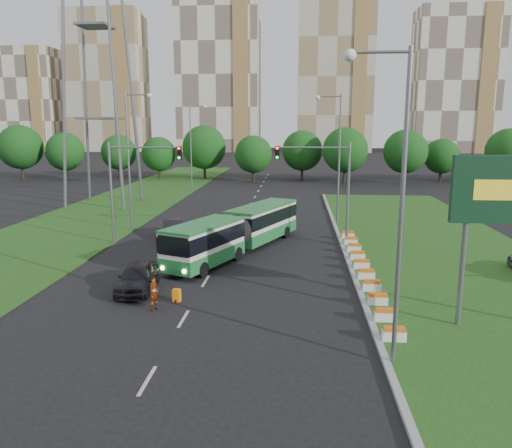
# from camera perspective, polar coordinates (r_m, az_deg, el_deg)

# --- Properties ---
(ground) EXTENTS (360.00, 360.00, 0.00)m
(ground) POSITION_cam_1_polar(r_m,az_deg,el_deg) (30.15, -0.14, -6.69)
(ground) COLOR black
(ground) RESTS_ON ground
(grass_median) EXTENTS (14.00, 60.00, 0.15)m
(grass_median) POSITION_cam_1_polar(r_m,az_deg,el_deg) (39.19, 20.23, -3.05)
(grass_median) COLOR #1D4C15
(grass_median) RESTS_ON ground
(median_kerb) EXTENTS (0.30, 60.00, 0.18)m
(median_kerb) POSITION_cam_1_polar(r_m,az_deg,el_deg) (37.90, 10.05, -2.96)
(median_kerb) COLOR gray
(median_kerb) RESTS_ON ground
(left_verge) EXTENTS (12.00, 110.00, 0.10)m
(left_verge) POSITION_cam_1_polar(r_m,az_deg,el_deg) (58.07, -16.00, 1.67)
(left_verge) COLOR #1D4C15
(left_verge) RESTS_ON ground
(lane_markings) EXTENTS (0.20, 100.00, 0.01)m
(lane_markings) POSITION_cam_1_polar(r_m,az_deg,el_deg) (49.76, -1.67, 0.50)
(lane_markings) COLOR #AEAFA8
(lane_markings) RESTS_ON ground
(flower_planters) EXTENTS (1.10, 20.30, 0.60)m
(flower_planters) POSITION_cam_1_polar(r_m,az_deg,el_deg) (32.03, 12.23, -5.02)
(flower_planters) COLOR white
(flower_planters) RESTS_ON grass_median
(traffic_mast_median) EXTENTS (5.76, 0.32, 8.00)m
(traffic_mast_median) POSITION_cam_1_polar(r_m,az_deg,el_deg) (38.86, 8.17, 5.33)
(traffic_mast_median) COLOR slate
(traffic_mast_median) RESTS_ON ground
(traffic_mast_left) EXTENTS (5.76, 0.32, 8.00)m
(traffic_mast_left) POSITION_cam_1_polar(r_m,az_deg,el_deg) (39.89, -14.12, 5.26)
(traffic_mast_left) COLOR slate
(traffic_mast_left) RESTS_ON ground
(street_lamps) EXTENTS (36.00, 60.00, 12.00)m
(street_lamps) POSITION_cam_1_polar(r_m,az_deg,el_deg) (39.10, -3.33, 6.42)
(street_lamps) COLOR slate
(street_lamps) RESTS_ON ground
(transmission_pylon) EXTENTS (12.00, 12.00, 44.00)m
(transmission_pylon) POSITION_cam_1_polar(r_m,az_deg,el_deg) (62.16, -18.01, 22.55)
(transmission_pylon) COLOR slate
(transmission_pylon) RESTS_ON ground
(tree_line) EXTENTS (120.00, 8.00, 9.00)m
(tree_line) POSITION_cam_1_polar(r_m,az_deg,el_deg) (84.07, 9.91, 7.84)
(tree_line) COLOR #164713
(tree_line) RESTS_ON ground
(apartment_tower_west) EXTENTS (26.00, 15.00, 48.00)m
(apartment_tower_west) POSITION_cam_1_polar(r_m,az_deg,el_deg) (191.44, -16.60, 15.23)
(apartment_tower_west) COLOR beige
(apartment_tower_west) RESTS_ON ground
(apartment_tower_cwest) EXTENTS (28.00, 15.00, 52.00)m
(apartment_tower_cwest) POSITION_cam_1_polar(r_m,az_deg,el_deg) (181.44, -4.25, 16.53)
(apartment_tower_cwest) COLOR silver
(apartment_tower_cwest) RESTS_ON ground
(apartment_tower_ceast) EXTENTS (25.00, 15.00, 50.00)m
(apartment_tower_ceast) POSITION_cam_1_polar(r_m,az_deg,el_deg) (179.72, 8.99, 16.15)
(apartment_tower_ceast) COLOR beige
(apartment_tower_ceast) RESTS_ON ground
(apartment_tower_east) EXTENTS (27.00, 15.00, 47.00)m
(apartment_tower_east) POSITION_cam_1_polar(r_m,az_deg,el_deg) (186.71, 21.74, 14.86)
(apartment_tower_east) COLOR silver
(apartment_tower_east) RESTS_ON ground
(midrise_west) EXTENTS (22.00, 14.00, 36.00)m
(midrise_west) POSITION_cam_1_polar(r_m,az_deg,el_deg) (203.60, -24.60, 12.73)
(midrise_west) COLOR silver
(midrise_west) RESTS_ON ground
(articulated_bus) EXTENTS (2.47, 15.85, 2.61)m
(articulated_bus) POSITION_cam_1_polar(r_m,az_deg,el_deg) (36.87, -2.44, -0.79)
(articulated_bus) COLOR silver
(articulated_bus) RESTS_ON ground
(car_left_near) EXTENTS (2.21, 4.76, 1.58)m
(car_left_near) POSITION_cam_1_polar(r_m,az_deg,el_deg) (29.27, -13.41, -5.94)
(car_left_near) COLOR black
(car_left_near) RESTS_ON ground
(car_left_far) EXTENTS (2.67, 4.69, 1.46)m
(car_left_far) POSITION_cam_1_polar(r_m,az_deg,el_deg) (42.43, -9.49, -0.53)
(car_left_far) COLOR black
(car_left_far) RESTS_ON ground
(pedestrian) EXTENTS (0.65, 0.77, 1.81)m
(pedestrian) POSITION_cam_1_polar(r_m,az_deg,el_deg) (26.10, -11.59, -7.72)
(pedestrian) COLOR gray
(pedestrian) RESTS_ON ground
(shopping_trolley) EXTENTS (0.39, 0.42, 0.67)m
(shopping_trolley) POSITION_cam_1_polar(r_m,az_deg,el_deg) (27.27, -9.06, -8.06)
(shopping_trolley) COLOR orange
(shopping_trolley) RESTS_ON ground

